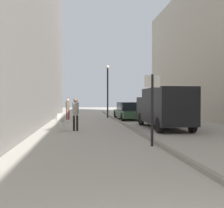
% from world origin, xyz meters
% --- Properties ---
extents(ground_plane, '(80.00, 80.00, 0.00)m').
position_xyz_m(ground_plane, '(0.00, 12.00, 0.00)').
color(ground_plane, '#A8A093').
extents(kerb_strip, '(0.16, 40.00, 0.12)m').
position_xyz_m(kerb_strip, '(1.58, 12.00, 0.06)').
color(kerb_strip, gray).
rests_on(kerb_strip, ground_plane).
extents(pedestrian_main_foreground, '(0.35, 0.23, 1.75)m').
position_xyz_m(pedestrian_main_foreground, '(-1.54, 12.52, 1.01)').
color(pedestrian_main_foreground, black).
rests_on(pedestrian_main_foreground, ground_plane).
extents(pedestrian_mid_block, '(0.34, 0.24, 1.74)m').
position_xyz_m(pedestrian_mid_block, '(-2.35, 20.30, 1.00)').
color(pedestrian_mid_block, maroon).
rests_on(pedestrian_mid_block, ground_plane).
extents(delivery_van, '(1.97, 5.50, 2.33)m').
position_xyz_m(delivery_van, '(3.51, 13.00, 1.25)').
color(delivery_van, black).
rests_on(delivery_van, ground_plane).
extents(parked_car, '(2.03, 4.29, 1.45)m').
position_xyz_m(parked_car, '(2.71, 19.81, 0.71)').
color(parked_car, '#335138').
rests_on(parked_car, ground_plane).
extents(street_sign_post, '(0.60, 0.13, 2.60)m').
position_xyz_m(street_sign_post, '(1.30, 7.68, 1.55)').
color(street_sign_post, black).
rests_on(street_sign_post, ground_plane).
extents(lamp_post, '(0.28, 0.28, 4.76)m').
position_xyz_m(lamp_post, '(1.16, 21.73, 2.72)').
color(lamp_post, black).
rests_on(lamp_post, ground_plane).
extents(cafe_chair_near_window, '(0.61, 0.61, 0.94)m').
position_xyz_m(cafe_chair_near_window, '(-2.26, 12.38, 0.55)').
color(cafe_chair_near_window, '#B7B2A8').
rests_on(cafe_chair_near_window, ground_plane).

